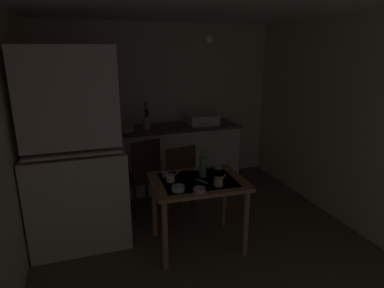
{
  "coord_description": "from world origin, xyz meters",
  "views": [
    {
      "loc": [
        -1.1,
        -3.06,
        2.04
      ],
      "look_at": [
        -0.0,
        0.26,
        1.01
      ],
      "focal_mm": 30.52,
      "sensor_mm": 36.0,
      "label": 1
    }
  ],
  "objects_px": {
    "hutch_cabinet": "(75,160)",
    "chair_by_counter": "(143,174)",
    "serving_bowl_wide": "(218,167)",
    "chair_far_side": "(177,182)",
    "teacup_cream": "(171,178)",
    "glass_bottle": "(203,166)",
    "sink_basin": "(202,119)",
    "mixing_bowl_counter": "(125,128)",
    "hand_pump": "(147,116)",
    "dining_table": "(198,190)"
  },
  "relations": [
    {
      "from": "hutch_cabinet",
      "to": "chair_by_counter",
      "type": "height_order",
      "value": "hutch_cabinet"
    },
    {
      "from": "hutch_cabinet",
      "to": "mixing_bowl_counter",
      "type": "relative_size",
      "value": 7.93
    },
    {
      "from": "chair_by_counter",
      "to": "teacup_cream",
      "type": "relative_size",
      "value": 11.63
    },
    {
      "from": "hand_pump",
      "to": "glass_bottle",
      "type": "relative_size",
      "value": 1.35
    },
    {
      "from": "dining_table",
      "to": "chair_by_counter",
      "type": "distance_m",
      "value": 1.04
    },
    {
      "from": "mixing_bowl_counter",
      "to": "serving_bowl_wide",
      "type": "bearing_deg",
      "value": -57.51
    },
    {
      "from": "hand_pump",
      "to": "chair_by_counter",
      "type": "bearing_deg",
      "value": -105.97
    },
    {
      "from": "mixing_bowl_counter",
      "to": "hand_pump",
      "type": "bearing_deg",
      "value": 16.02
    },
    {
      "from": "hutch_cabinet",
      "to": "serving_bowl_wide",
      "type": "relative_size",
      "value": 20.26
    },
    {
      "from": "mixing_bowl_counter",
      "to": "chair_by_counter",
      "type": "relative_size",
      "value": 0.27
    },
    {
      "from": "chair_far_side",
      "to": "glass_bottle",
      "type": "bearing_deg",
      "value": -74.55
    },
    {
      "from": "hutch_cabinet",
      "to": "serving_bowl_wide",
      "type": "xyz_separation_m",
      "value": [
        1.49,
        -0.15,
        -0.2
      ]
    },
    {
      "from": "serving_bowl_wide",
      "to": "teacup_cream",
      "type": "height_order",
      "value": "teacup_cream"
    },
    {
      "from": "hand_pump",
      "to": "chair_far_side",
      "type": "height_order",
      "value": "hand_pump"
    },
    {
      "from": "hand_pump",
      "to": "dining_table",
      "type": "bearing_deg",
      "value": -83.28
    },
    {
      "from": "serving_bowl_wide",
      "to": "glass_bottle",
      "type": "bearing_deg",
      "value": -146.15
    },
    {
      "from": "sink_basin",
      "to": "dining_table",
      "type": "distance_m",
      "value": 1.79
    },
    {
      "from": "teacup_cream",
      "to": "glass_bottle",
      "type": "height_order",
      "value": "glass_bottle"
    },
    {
      "from": "teacup_cream",
      "to": "sink_basin",
      "type": "bearing_deg",
      "value": 59.86
    },
    {
      "from": "chair_far_side",
      "to": "mixing_bowl_counter",
      "type": "bearing_deg",
      "value": 115.21
    },
    {
      "from": "hand_pump",
      "to": "mixing_bowl_counter",
      "type": "relative_size",
      "value": 1.49
    },
    {
      "from": "hutch_cabinet",
      "to": "glass_bottle",
      "type": "distance_m",
      "value": 1.29
    },
    {
      "from": "sink_basin",
      "to": "mixing_bowl_counter",
      "type": "height_order",
      "value": "sink_basin"
    },
    {
      "from": "hutch_cabinet",
      "to": "glass_bottle",
      "type": "height_order",
      "value": "hutch_cabinet"
    },
    {
      "from": "sink_basin",
      "to": "teacup_cream",
      "type": "xyz_separation_m",
      "value": [
        -0.92,
        -1.58,
        -0.22
      ]
    },
    {
      "from": "sink_basin",
      "to": "hutch_cabinet",
      "type": "bearing_deg",
      "value": -145.55
    },
    {
      "from": "hutch_cabinet",
      "to": "chair_by_counter",
      "type": "bearing_deg",
      "value": 36.32
    },
    {
      "from": "hutch_cabinet",
      "to": "chair_far_side",
      "type": "xyz_separation_m",
      "value": [
        1.11,
        0.2,
        -0.47
      ]
    },
    {
      "from": "hand_pump",
      "to": "mixing_bowl_counter",
      "type": "distance_m",
      "value": 0.37
    },
    {
      "from": "dining_table",
      "to": "chair_far_side",
      "type": "height_order",
      "value": "chair_far_side"
    },
    {
      "from": "sink_basin",
      "to": "teacup_cream",
      "type": "height_order",
      "value": "sink_basin"
    },
    {
      "from": "chair_far_side",
      "to": "serving_bowl_wide",
      "type": "distance_m",
      "value": 0.59
    },
    {
      "from": "sink_basin",
      "to": "mixing_bowl_counter",
      "type": "distance_m",
      "value": 1.17
    },
    {
      "from": "chair_by_counter",
      "to": "dining_table",
      "type": "bearing_deg",
      "value": -66.86
    },
    {
      "from": "hutch_cabinet",
      "to": "serving_bowl_wide",
      "type": "bearing_deg",
      "value": -5.61
    },
    {
      "from": "glass_bottle",
      "to": "hutch_cabinet",
      "type": "bearing_deg",
      "value": 166.01
    },
    {
      "from": "chair_by_counter",
      "to": "serving_bowl_wide",
      "type": "height_order",
      "value": "chair_by_counter"
    },
    {
      "from": "sink_basin",
      "to": "chair_by_counter",
      "type": "relative_size",
      "value": 0.45
    },
    {
      "from": "hand_pump",
      "to": "hutch_cabinet",
      "type": "bearing_deg",
      "value": -127.05
    },
    {
      "from": "serving_bowl_wide",
      "to": "teacup_cream",
      "type": "bearing_deg",
      "value": -162.14
    },
    {
      "from": "chair_by_counter",
      "to": "glass_bottle",
      "type": "distance_m",
      "value": 1.06
    },
    {
      "from": "hutch_cabinet",
      "to": "hand_pump",
      "type": "relative_size",
      "value": 5.32
    },
    {
      "from": "hutch_cabinet",
      "to": "dining_table",
      "type": "distance_m",
      "value": 1.28
    },
    {
      "from": "hand_pump",
      "to": "serving_bowl_wide",
      "type": "bearing_deg",
      "value": -70.02
    },
    {
      "from": "mixing_bowl_counter",
      "to": "glass_bottle",
      "type": "height_order",
      "value": "glass_bottle"
    },
    {
      "from": "sink_basin",
      "to": "mixing_bowl_counter",
      "type": "relative_size",
      "value": 1.68
    },
    {
      "from": "chair_far_side",
      "to": "teacup_cream",
      "type": "bearing_deg",
      "value": -111.4
    },
    {
      "from": "mixing_bowl_counter",
      "to": "dining_table",
      "type": "distance_m",
      "value": 1.7
    },
    {
      "from": "sink_basin",
      "to": "serving_bowl_wide",
      "type": "xyz_separation_m",
      "value": [
        -0.32,
        -1.39,
        -0.24
      ]
    },
    {
      "from": "mixing_bowl_counter",
      "to": "teacup_cream",
      "type": "distance_m",
      "value": 1.57
    }
  ]
}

